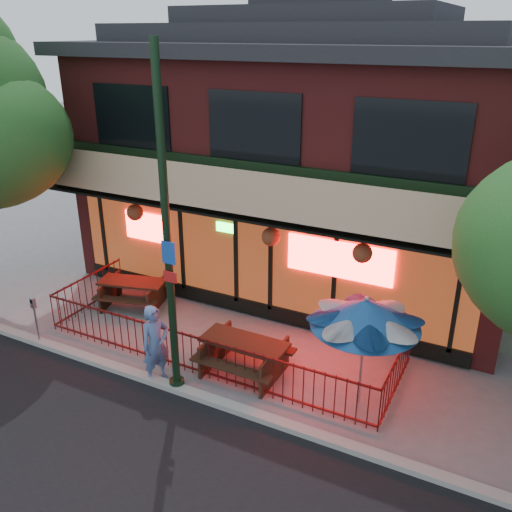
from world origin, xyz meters
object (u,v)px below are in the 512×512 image
at_px(pedestrian, 156,344).
at_px(parking_meter_near, 35,313).
at_px(picnic_table_left, 133,289).
at_px(picnic_table_right, 244,352).
at_px(patio_umbrella, 366,313).
at_px(street_light, 168,252).

xyz_separation_m(pedestrian, parking_meter_near, (-3.47, -0.13, -0.05)).
bearing_deg(pedestrian, parking_meter_near, 113.41).
bearing_deg(picnic_table_left, picnic_table_right, -18.21).
xyz_separation_m(picnic_table_left, patio_umbrella, (6.82, -1.25, 1.58)).
bearing_deg(patio_umbrella, pedestrian, -163.24).
bearing_deg(parking_meter_near, pedestrian, 2.15).
height_order(street_light, parking_meter_near, street_light).
bearing_deg(picnic_table_right, parking_meter_near, -166.22).
relative_size(street_light, picnic_table_right, 3.64).
distance_m(street_light, patio_umbrella, 3.97).
xyz_separation_m(street_light, parking_meter_near, (-4.00, -0.08, -2.31)).
bearing_deg(street_light, pedestrian, 174.35).
xyz_separation_m(street_light, pedestrian, (-0.54, 0.05, -2.25)).
bearing_deg(picnic_table_left, street_light, -38.34).
height_order(picnic_table_right, pedestrian, pedestrian).
bearing_deg(picnic_table_left, parking_meter_near, -106.58).
distance_m(picnic_table_left, picnic_table_right, 4.46).
relative_size(picnic_table_right, parking_meter_near, 1.55).
height_order(patio_umbrella, parking_meter_near, patio_umbrella).
bearing_deg(patio_umbrella, street_light, -160.16).
height_order(street_light, picnic_table_left, street_light).
distance_m(street_light, picnic_table_right, 3.03).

